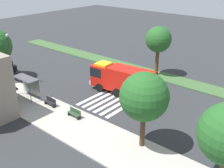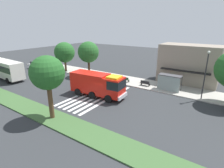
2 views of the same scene
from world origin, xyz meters
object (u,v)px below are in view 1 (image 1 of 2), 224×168
(street_lamp, at_px, (10,55))
(median_tree_west, at_px, (158,40))
(bus_stop_shelter, at_px, (28,82))
(fire_truck, at_px, (120,78))
(parked_car_mid, at_px, (3,65))
(bench_near_shelter, at_px, (50,102))
(sidewalk_tree_west, at_px, (144,97))
(bench_west_of_shelter, at_px, (74,113))

(street_lamp, bearing_deg, median_tree_west, -130.49)
(bus_stop_shelter, relative_size, street_lamp, 0.52)
(street_lamp, relative_size, median_tree_west, 0.96)
(fire_truck, bearing_deg, street_lamp, 24.20)
(street_lamp, bearing_deg, parked_car_mid, -17.40)
(fire_truck, height_order, bench_near_shelter, fire_truck)
(parked_car_mid, relative_size, street_lamp, 0.68)
(parked_car_mid, height_order, bench_near_shelter, parked_car_mid)
(fire_truck, distance_m, bus_stop_shelter, 11.19)
(fire_truck, bearing_deg, bus_stop_shelter, 40.81)
(street_lamp, bearing_deg, sidewalk_tree_west, 178.92)
(bench_near_shelter, relative_size, street_lamp, 0.24)
(median_tree_west, bearing_deg, fire_truck, 87.98)
(bench_near_shelter, height_order, bench_west_of_shelter, same)
(bench_near_shelter, bearing_deg, street_lamp, -5.60)
(sidewalk_tree_west, xyz_separation_m, median_tree_west, (8.18, -15.70, 0.39))
(parked_car_mid, bearing_deg, bench_near_shelter, 167.87)
(fire_truck, xyz_separation_m, parked_car_mid, (18.52, 5.35, -1.09))
(parked_car_mid, bearing_deg, fire_truck, -165.69)
(fire_truck, height_order, street_lamp, street_lamp)
(median_tree_west, bearing_deg, street_lamp, 49.51)
(fire_truck, bearing_deg, bench_west_of_shelter, 86.60)
(street_lamp, distance_m, median_tree_west, 20.15)
(fire_truck, xyz_separation_m, bus_stop_shelter, (7.79, 8.03, -0.08))
(bus_stop_shelter, bearing_deg, parked_car_mid, -14.04)
(bench_west_of_shelter, bearing_deg, bus_stop_shelter, 0.01)
(bench_near_shelter, height_order, median_tree_west, median_tree_west)
(bus_stop_shelter, height_order, bench_west_of_shelter, bus_stop_shelter)
(fire_truck, xyz_separation_m, street_lamp, (12.77, 7.15, 2.14))
(parked_car_mid, distance_m, median_tree_west, 23.57)
(fire_truck, distance_m, median_tree_west, 8.81)
(fire_truck, xyz_separation_m, median_tree_west, (-0.29, -8.15, 3.34))
(bench_west_of_shelter, xyz_separation_m, median_tree_west, (-0.06, -16.18, 4.71))
(fire_truck, relative_size, sidewalk_tree_west, 1.24)
(parked_car_mid, bearing_deg, bench_west_of_shelter, 170.06)
(fire_truck, distance_m, sidewalk_tree_west, 11.72)
(bench_near_shelter, bearing_deg, bench_west_of_shelter, 180.00)
(bench_near_shelter, distance_m, sidewalk_tree_west, 13.01)
(bench_west_of_shelter, bearing_deg, sidewalk_tree_west, -176.67)
(parked_car_mid, xyz_separation_m, bench_west_of_shelter, (-18.75, 2.68, -0.29))
(sidewalk_tree_west, bearing_deg, fire_truck, -41.73)
(parked_car_mid, xyz_separation_m, bench_near_shelter, (-14.73, 2.68, -0.29))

